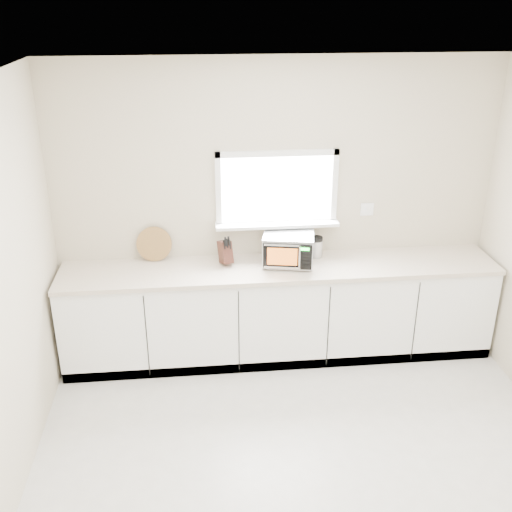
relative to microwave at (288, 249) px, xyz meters
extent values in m
plane|color=beige|center=(-0.08, -1.73, -1.07)|extent=(4.00, 4.00, 0.00)
cube|color=#BDB096|center=(-0.08, 0.27, 0.28)|extent=(4.00, 0.02, 2.70)
cube|color=white|center=(-0.08, 0.26, 0.48)|extent=(1.00, 0.02, 0.60)
cube|color=white|center=(-0.08, 0.19, 0.16)|extent=(1.12, 0.16, 0.03)
cube|color=white|center=(-0.08, 0.24, 0.81)|extent=(1.10, 0.04, 0.05)
cube|color=white|center=(-0.08, 0.24, 0.16)|extent=(1.10, 0.04, 0.05)
cube|color=white|center=(-0.60, 0.24, 0.48)|extent=(0.05, 0.04, 0.70)
cube|color=white|center=(0.45, 0.24, 0.48)|extent=(0.05, 0.04, 0.70)
cube|color=white|center=(0.77, 0.26, 0.25)|extent=(0.12, 0.01, 0.12)
cube|color=white|center=(-0.08, -0.03, -0.63)|extent=(3.92, 0.60, 0.88)
cube|color=beige|center=(-0.08, -0.04, -0.17)|extent=(3.92, 0.64, 0.04)
cylinder|color=black|center=(-0.21, -0.09, -0.14)|extent=(0.02, 0.02, 0.01)
cylinder|color=black|center=(-0.15, 0.17, -0.14)|extent=(0.02, 0.02, 0.01)
cylinder|color=black|center=(0.16, -0.16, -0.14)|extent=(0.02, 0.02, 0.01)
cylinder|color=black|center=(0.21, 0.10, -0.14)|extent=(0.02, 0.02, 0.01)
cube|color=silver|center=(0.00, 0.01, 0.00)|extent=(0.50, 0.42, 0.27)
cube|color=black|center=(-0.03, -0.16, 0.00)|extent=(0.42, 0.10, 0.23)
cube|color=orange|center=(-0.08, -0.16, 0.00)|extent=(0.26, 0.06, 0.16)
cylinder|color=silver|center=(0.06, -0.21, 0.00)|extent=(0.02, 0.02, 0.21)
cube|color=black|center=(0.11, -0.20, 0.00)|extent=(0.11, 0.03, 0.23)
cube|color=#19FF33|center=(0.11, -0.20, 0.08)|extent=(0.07, 0.02, 0.02)
cube|color=silver|center=(0.00, 0.01, 0.13)|extent=(0.50, 0.42, 0.01)
cube|color=#3F1F16|center=(-0.56, 0.06, -0.03)|extent=(0.15, 0.21, 0.23)
cube|color=black|center=(-0.57, 0.01, 0.06)|extent=(0.02, 0.04, 0.08)
cube|color=black|center=(-0.55, 0.02, 0.07)|extent=(0.02, 0.04, 0.08)
cube|color=black|center=(-0.52, 0.03, 0.05)|extent=(0.02, 0.04, 0.08)
cube|color=black|center=(-0.56, 0.02, 0.09)|extent=(0.02, 0.04, 0.08)
cube|color=black|center=(-0.53, 0.03, 0.09)|extent=(0.02, 0.04, 0.08)
cylinder|color=olive|center=(-1.20, 0.21, 0.01)|extent=(0.32, 0.08, 0.32)
cylinder|color=silver|center=(0.28, 0.14, -0.07)|extent=(0.14, 0.14, 0.16)
cylinder|color=black|center=(0.28, 0.14, 0.03)|extent=(0.14, 0.14, 0.04)
camera|label=1|loc=(-0.80, -4.85, 2.10)|focal=42.00mm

